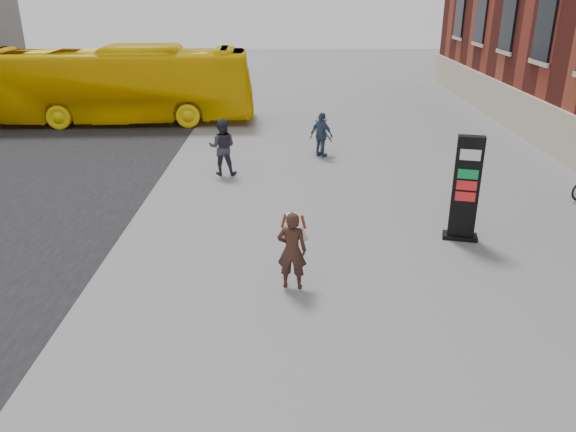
{
  "coord_description": "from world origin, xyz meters",
  "views": [
    {
      "loc": [
        -0.59,
        -11.37,
        5.98
      ],
      "look_at": [
        -0.64,
        0.25,
        1.23
      ],
      "focal_mm": 35.0,
      "sensor_mm": 36.0,
      "label": 1
    }
  ],
  "objects_px": {
    "info_pylon": "(466,189)",
    "pedestrian_a": "(222,147)",
    "pedestrian_b": "(320,134)",
    "bus": "(117,85)",
    "pedestrian_c": "(322,135)",
    "woman": "(292,249)"
  },
  "relations": [
    {
      "from": "bus",
      "to": "info_pylon",
      "type": "bearing_deg",
      "value": -140.47
    },
    {
      "from": "info_pylon",
      "to": "pedestrian_a",
      "type": "distance_m",
      "value": 8.56
    },
    {
      "from": "bus",
      "to": "pedestrian_c",
      "type": "bearing_deg",
      "value": -125.61
    },
    {
      "from": "bus",
      "to": "pedestrian_a",
      "type": "height_order",
      "value": "bus"
    },
    {
      "from": "bus",
      "to": "pedestrian_b",
      "type": "distance_m",
      "value": 10.76
    },
    {
      "from": "info_pylon",
      "to": "pedestrian_b",
      "type": "relative_size",
      "value": 1.78
    },
    {
      "from": "woman",
      "to": "pedestrian_b",
      "type": "xyz_separation_m",
      "value": [
        1.12,
        10.53,
        -0.13
      ]
    },
    {
      "from": "woman",
      "to": "pedestrian_a",
      "type": "relative_size",
      "value": 0.9
    },
    {
      "from": "woman",
      "to": "bus",
      "type": "relative_size",
      "value": 0.14
    },
    {
      "from": "bus",
      "to": "pedestrian_c",
      "type": "relative_size",
      "value": 7.56
    },
    {
      "from": "bus",
      "to": "pedestrian_a",
      "type": "bearing_deg",
      "value": -147.69
    },
    {
      "from": "pedestrian_b",
      "to": "pedestrian_c",
      "type": "bearing_deg",
      "value": 123.91
    },
    {
      "from": "bus",
      "to": "pedestrian_b",
      "type": "xyz_separation_m",
      "value": [
        9.26,
        -5.38,
        -1.01
      ]
    },
    {
      "from": "bus",
      "to": "woman",
      "type": "bearing_deg",
      "value": -156.33
    },
    {
      "from": "pedestrian_b",
      "to": "pedestrian_a",
      "type": "bearing_deg",
      "value": 68.35
    },
    {
      "from": "pedestrian_a",
      "to": "pedestrian_c",
      "type": "distance_m",
      "value": 4.13
    },
    {
      "from": "woman",
      "to": "bus",
      "type": "height_order",
      "value": "bus"
    },
    {
      "from": "info_pylon",
      "to": "woman",
      "type": "distance_m",
      "value": 5.03
    },
    {
      "from": "pedestrian_b",
      "to": "info_pylon",
      "type": "bearing_deg",
      "value": 142.69
    },
    {
      "from": "pedestrian_a",
      "to": "pedestrian_b",
      "type": "height_order",
      "value": "pedestrian_a"
    },
    {
      "from": "pedestrian_a",
      "to": "pedestrian_c",
      "type": "height_order",
      "value": "pedestrian_a"
    },
    {
      "from": "pedestrian_c",
      "to": "pedestrian_a",
      "type": "bearing_deg",
      "value": 72.43
    }
  ]
}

